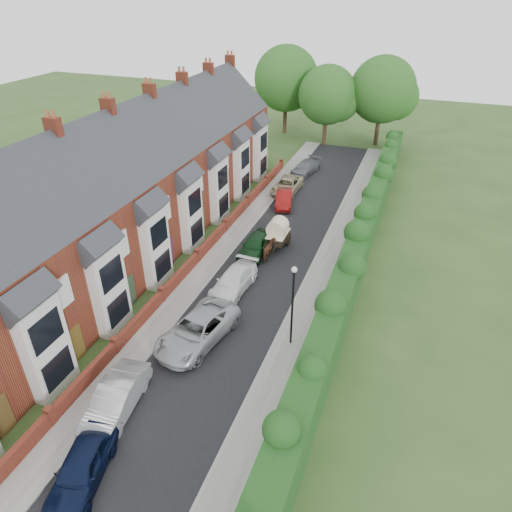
{
  "coord_description": "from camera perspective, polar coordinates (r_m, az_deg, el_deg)",
  "views": [
    {
      "loc": [
        8.25,
        -14.79,
        17.63
      ],
      "look_at": [
        -0.46,
        8.87,
        2.2
      ],
      "focal_mm": 32.0,
      "sensor_mm": 36.0,
      "label": 1
    }
  ],
  "objects": [
    {
      "name": "horse",
      "position": [
        33.07,
        1.7,
        0.7
      ],
      "size": [
        0.9,
        1.76,
        1.44
      ],
      "primitive_type": "imported",
      "rotation": [
        0.0,
        0.0,
        3.21
      ],
      "color": "#54321E",
      "rests_on": "ground"
    },
    {
      "name": "lamppost",
      "position": [
        24.13,
        4.63,
        -5.1
      ],
      "size": [
        0.32,
        0.32,
        5.16
      ],
      "color": "black",
      "rests_on": "ground"
    },
    {
      "name": "car_green",
      "position": [
        33.73,
        -0.02,
        1.41
      ],
      "size": [
        1.81,
        4.34,
        1.47
      ],
      "primitive_type": "imported",
      "rotation": [
        0.0,
        0.0,
        -0.02
      ],
      "color": "black",
      "rests_on": "ground"
    },
    {
      "name": "terrace_row",
      "position": [
        33.95,
        -16.18,
        7.39
      ],
      "size": [
        9.05,
        40.5,
        11.5
      ],
      "color": "brown",
      "rests_on": "ground"
    },
    {
      "name": "horse_cart",
      "position": [
        34.27,
        2.71,
        3.12
      ],
      "size": [
        1.51,
        3.34,
        2.41
      ],
      "color": "black",
      "rests_on": "ground"
    },
    {
      "name": "car_grey",
      "position": [
        48.92,
        6.23,
        10.98
      ],
      "size": [
        2.66,
        4.73,
        1.29
      ],
      "primitive_type": "imported",
      "rotation": [
        0.0,
        0.0,
        -0.2
      ],
      "color": "slate",
      "rests_on": "ground"
    },
    {
      "name": "car_white",
      "position": [
        29.84,
        -2.84,
        -3.19
      ],
      "size": [
        2.21,
        4.81,
        1.36
      ],
      "primitive_type": "imported",
      "rotation": [
        0.0,
        0.0,
        -0.06
      ],
      "color": "white",
      "rests_on": "ground"
    },
    {
      "name": "garden_wall_row",
      "position": [
        33.08,
        -7.29,
        -0.08
      ],
      "size": [
        0.35,
        40.35,
        1.1
      ],
      "color": "brown",
      "rests_on": "ground"
    },
    {
      "name": "car_silver_b",
      "position": [
        26.04,
        -7.35,
        -9.15
      ],
      "size": [
        3.59,
        6.05,
        1.58
      ],
      "primitive_type": "imported",
      "rotation": [
        0.0,
        0.0,
        -0.18
      ],
      "color": "#A5A7AC",
      "rests_on": "ground"
    },
    {
      "name": "car_silver_a",
      "position": [
        23.32,
        -17.13,
        -16.72
      ],
      "size": [
        2.22,
        4.83,
        1.53
      ],
      "primitive_type": "imported",
      "rotation": [
        0.0,
        0.0,
        0.13
      ],
      "color": "#A0A0A4",
      "rests_on": "ground"
    },
    {
      "name": "tree_far_left",
      "position": [
        57.19,
        9.29,
        19.07
      ],
      "size": [
        7.14,
        6.8,
        9.29
      ],
      "color": "#332316",
      "rests_on": "ground"
    },
    {
      "name": "kerb_house_side",
      "position": [
        33.36,
        -3.72,
        -0.37
      ],
      "size": [
        0.18,
        58.0,
        0.13
      ],
      "primitive_type": "cube",
      "color": "#999994",
      "rests_on": "ground"
    },
    {
      "name": "car_beige",
      "position": [
        44.16,
        3.92,
        8.8
      ],
      "size": [
        2.34,
        4.8,
        1.32
      ],
      "primitive_type": "imported",
      "rotation": [
        0.0,
        0.0,
        -0.03
      ],
      "color": "tan",
      "rests_on": "ground"
    },
    {
      "name": "car_red",
      "position": [
        41.36,
        3.51,
        7.18
      ],
      "size": [
        2.32,
        4.19,
        1.31
      ],
      "primitive_type": "imported",
      "rotation": [
        0.0,
        0.0,
        0.25
      ],
      "color": "maroon",
      "rests_on": "ground"
    },
    {
      "name": "hedge",
      "position": [
        30.5,
        11.8,
        -0.98
      ],
      "size": [
        2.1,
        58.0,
        2.85
      ],
      "color": "#133D15",
      "rests_on": "ground"
    },
    {
      "name": "tree_far_right",
      "position": [
        58.18,
        15.93,
        19.15
      ],
      "size": [
        7.98,
        7.6,
        10.31
      ],
      "color": "#332316",
      "rests_on": "ground"
    },
    {
      "name": "kerb_hedge_side",
      "position": [
        31.72,
        6.45,
        -2.38
      ],
      "size": [
        0.18,
        58.0,
        0.13
      ],
      "primitive_type": "cube",
      "color": "#999994",
      "rests_on": "ground"
    },
    {
      "name": "pavement_house_side",
      "position": [
        33.65,
        -4.97,
        -0.13
      ],
      "size": [
        1.7,
        58.0,
        0.12
      ],
      "primitive_type": "cube",
      "color": "gray",
      "rests_on": "ground"
    },
    {
      "name": "car_navy",
      "position": [
        21.48,
        -20.97,
        -23.46
      ],
      "size": [
        2.68,
        4.58,
        1.46
      ],
      "primitive_type": "imported",
      "rotation": [
        0.0,
        0.0,
        0.23
      ],
      "color": "black",
      "rests_on": "ground"
    },
    {
      "name": "pavement_hedge_side",
      "position": [
        31.55,
        8.29,
        -2.75
      ],
      "size": [
        2.2,
        58.0,
        0.12
      ],
      "primitive_type": "cube",
      "color": "gray",
      "rests_on": "ground"
    },
    {
      "name": "road",
      "position": [
        32.44,
        1.23,
        -1.44
      ],
      "size": [
        6.0,
        58.0,
        0.02
      ],
      "primitive_type": "cube",
      "color": "black",
      "rests_on": "ground"
    },
    {
      "name": "tree_far_back",
      "position": [
        61.27,
        4.2,
        21.04
      ],
      "size": [
        8.4,
        8.0,
        10.82
      ],
      "color": "#332316",
      "rests_on": "ground"
    },
    {
      "name": "ground",
      "position": [
        24.45,
        -6.4,
        -14.94
      ],
      "size": [
        140.0,
        140.0,
        0.0
      ],
      "primitive_type": "plane",
      "color": "#2D4C1E",
      "rests_on": "ground"
    }
  ]
}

